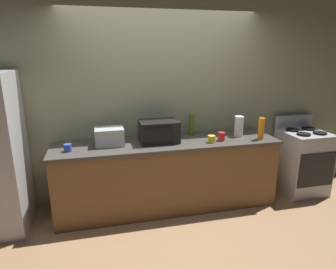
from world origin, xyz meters
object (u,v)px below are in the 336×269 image
at_px(bottle_olive_oil, 191,125).
at_px(bottle_dish_soap, 261,129).
at_px(microwave, 159,131).
at_px(stove_range, 302,161).
at_px(mug_blue, 68,148).
at_px(paper_towel_roll, 239,126).
at_px(mug_red, 221,137).
at_px(mug_yellow, 211,139).
at_px(toaster_oven, 109,137).

bearing_deg(bottle_olive_oil, bottle_dish_soap, -25.44).
bearing_deg(microwave, bottle_dish_soap, -8.71).
distance_m(stove_range, mug_blue, 3.23).
bearing_deg(stove_range, mug_blue, -178.72).
bearing_deg(mug_blue, microwave, 6.28).
bearing_deg(stove_range, bottle_olive_oil, 171.69).
bearing_deg(microwave, paper_towel_roll, 0.12).
height_order(microwave, mug_red, microwave).
bearing_deg(mug_blue, stove_range, 1.28).
xyz_separation_m(bottle_dish_soap, mug_red, (-0.52, 0.06, -0.09)).
relative_size(stove_range, mug_blue, 12.19).
xyz_separation_m(stove_range, bottle_dish_soap, (-0.80, -0.15, 0.58)).
bearing_deg(bottle_olive_oil, mug_yellow, -68.90).
distance_m(bottle_olive_oil, mug_yellow, 0.41).
distance_m(bottle_olive_oil, mug_red, 0.45).
bearing_deg(bottle_dish_soap, bottle_olive_oil, 154.56).
bearing_deg(bottle_olive_oil, microwave, -158.83).
relative_size(microwave, paper_towel_roll, 1.78).
bearing_deg(mug_blue, bottle_olive_oil, 11.09).
bearing_deg(mug_yellow, stove_range, 5.34).
bearing_deg(toaster_oven, bottle_dish_soap, -6.32).
distance_m(bottle_dish_soap, mug_blue, 2.39).
xyz_separation_m(mug_red, mug_blue, (-1.87, 0.02, -0.01)).
bearing_deg(paper_towel_roll, bottle_olive_oil, 162.85).
bearing_deg(mug_red, stove_range, 4.15).
height_order(stove_range, mug_yellow, stove_range).
bearing_deg(mug_yellow, microwave, 163.58).
xyz_separation_m(toaster_oven, paper_towel_roll, (1.70, -0.01, 0.03)).
height_order(stove_range, paper_towel_roll, paper_towel_roll).
height_order(toaster_oven, bottle_dish_soap, bottle_dish_soap).
xyz_separation_m(microwave, toaster_oven, (-0.61, 0.01, -0.03)).
height_order(toaster_oven, mug_blue, toaster_oven).
bearing_deg(mug_yellow, bottle_dish_soap, -1.14).
xyz_separation_m(microwave, mug_yellow, (0.63, -0.19, -0.09)).
height_order(stove_range, mug_red, stove_range).
distance_m(paper_towel_roll, mug_blue, 2.18).
xyz_separation_m(bottle_olive_oil, mug_red, (0.30, -0.33, -0.09)).
height_order(bottle_olive_oil, mug_blue, bottle_olive_oil).
distance_m(mug_red, mug_blue, 1.87).
xyz_separation_m(bottle_olive_oil, mug_blue, (-1.57, -0.31, -0.10)).
xyz_separation_m(stove_range, bottle_olive_oil, (-1.62, 0.24, 0.59)).
xyz_separation_m(paper_towel_roll, mug_yellow, (-0.46, -0.19, -0.09)).
height_order(toaster_oven, mug_yellow, toaster_oven).
bearing_deg(bottle_dish_soap, paper_towel_roll, 136.37).
bearing_deg(bottle_olive_oil, paper_towel_roll, -17.15).
xyz_separation_m(bottle_olive_oil, mug_yellow, (0.14, -0.37, -0.10)).
height_order(stove_range, mug_blue, stove_range).
bearing_deg(bottle_olive_oil, toaster_oven, -170.85).
relative_size(paper_towel_roll, mug_red, 2.46).
bearing_deg(mug_yellow, paper_towel_roll, 22.28).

